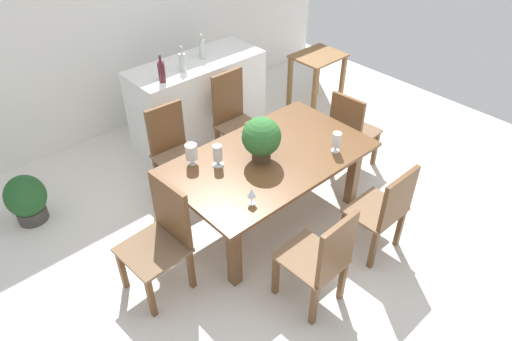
{
  "coord_description": "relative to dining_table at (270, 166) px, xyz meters",
  "views": [
    {
      "loc": [
        -2.36,
        -2.35,
        3.15
      ],
      "look_at": [
        -0.08,
        0.17,
        0.55
      ],
      "focal_mm": 32.42,
      "sensor_mm": 36.0,
      "label": 1
    }
  ],
  "objects": [
    {
      "name": "wine_bottle_dark",
      "position": [
        0.48,
        1.62,
        0.49
      ],
      "size": [
        0.07,
        0.07,
        0.28
      ],
      "color": "#B2BFB7",
      "rests_on": "kitchen_counter"
    },
    {
      "name": "chair_near_right",
      "position": [
        0.42,
        -0.99,
        -0.11
      ],
      "size": [
        0.48,
        0.4,
        0.92
      ],
      "rotation": [
        0.0,
        0.0,
        3.15
      ],
      "color": "brown",
      "rests_on": "ground"
    },
    {
      "name": "crystal_vase_center_near",
      "position": [
        -0.43,
        0.21,
        0.22
      ],
      "size": [
        0.1,
        0.1,
        0.2
      ],
      "color": "silver",
      "rests_on": "dining_table"
    },
    {
      "name": "dining_table",
      "position": [
        0.0,
        0.0,
        0.0
      ],
      "size": [
        1.85,
        1.09,
        0.74
      ],
      "color": "brown",
      "rests_on": "ground"
    },
    {
      "name": "chair_foot_end",
      "position": [
        1.17,
        -0.01,
        -0.11
      ],
      "size": [
        0.51,
        0.45,
        0.96
      ],
      "rotation": [
        0.0,
        0.0,
        1.65
      ],
      "color": "brown",
      "rests_on": "ground"
    },
    {
      "name": "back_wall",
      "position": [
        0.0,
        2.54,
        0.67
      ],
      "size": [
        6.4,
        0.1,
        2.6
      ],
      "primitive_type": "cube",
      "color": "white",
      "rests_on": "ground"
    },
    {
      "name": "wine_bottle_tall",
      "position": [
        -0.17,
        1.43,
        0.48
      ],
      "size": [
        0.07,
        0.07,
        0.29
      ],
      "color": "#511E28",
      "rests_on": "kitchen_counter"
    },
    {
      "name": "ground_plane",
      "position": [
        0.0,
        -0.06,
        -0.63
      ],
      "size": [
        7.04,
        7.04,
        0.0
      ],
      "primitive_type": "plane",
      "color": "silver"
    },
    {
      "name": "crystal_vase_left",
      "position": [
        0.49,
        -0.34,
        0.23
      ],
      "size": [
        0.08,
        0.08,
        0.2
      ],
      "color": "silver",
      "rests_on": "dining_table"
    },
    {
      "name": "chair_head_end",
      "position": [
        -1.16,
        0.01,
        -0.08
      ],
      "size": [
        0.5,
        0.5,
        1.0
      ],
      "rotation": [
        0.0,
        0.0,
        -1.51
      ],
      "color": "brown",
      "rests_on": "ground"
    },
    {
      "name": "flower_centerpiece",
      "position": [
        -0.1,
        0.02,
        0.34
      ],
      "size": [
        0.34,
        0.34,
        0.42
      ],
      "color": "#4C3828",
      "rests_on": "dining_table"
    },
    {
      "name": "side_table",
      "position": [
        1.98,
        1.19,
        -0.07
      ],
      "size": [
        0.63,
        0.52,
        0.74
      ],
      "color": "brown",
      "rests_on": "ground"
    },
    {
      "name": "chair_near_left",
      "position": [
        -0.41,
        -1.01,
        -0.1
      ],
      "size": [
        0.44,
        0.49,
        0.97
      ],
      "rotation": [
        0.0,
        0.0,
        3.17
      ],
      "color": "brown",
      "rests_on": "ground"
    },
    {
      "name": "potted_plant_floor",
      "position": [
        -1.74,
        1.53,
        -0.37
      ],
      "size": [
        0.38,
        0.38,
        0.51
      ],
      "color": "#423D38",
      "rests_on": "ground"
    },
    {
      "name": "chair_far_left",
      "position": [
        -0.41,
        0.99,
        -0.1
      ],
      "size": [
        0.45,
        0.44,
        0.96
      ],
      "rotation": [
        0.0,
        0.0,
        -0.06
      ],
      "color": "brown",
      "rests_on": "ground"
    },
    {
      "name": "kitchen_counter",
      "position": [
        0.37,
        1.61,
        -0.13
      ],
      "size": [
        1.56,
        0.63,
        1.0
      ],
      "primitive_type": "cube",
      "color": "white",
      "rests_on": "ground"
    },
    {
      "name": "chair_far_right",
      "position": [
        0.42,
        1.01,
        -0.07
      ],
      "size": [
        0.44,
        0.47,
        1.03
      ],
      "rotation": [
        0.0,
        0.0,
        -0.01
      ],
      "color": "brown",
      "rests_on": "ground"
    },
    {
      "name": "wine_glass",
      "position": [
        -0.55,
        -0.36,
        0.22
      ],
      "size": [
        0.07,
        0.07,
        0.15
      ],
      "color": "silver",
      "rests_on": "dining_table"
    },
    {
      "name": "wine_bottle_clear",
      "position": [
        0.13,
        1.49,
        0.47
      ],
      "size": [
        0.08,
        0.08,
        0.28
      ],
      "color": "#B2BFB7",
      "rests_on": "kitchen_counter"
    },
    {
      "name": "crystal_vase_right",
      "position": [
        -0.59,
        0.37,
        0.24
      ],
      "size": [
        0.11,
        0.11,
        0.2
      ],
      "color": "silver",
      "rests_on": "dining_table"
    }
  ]
}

